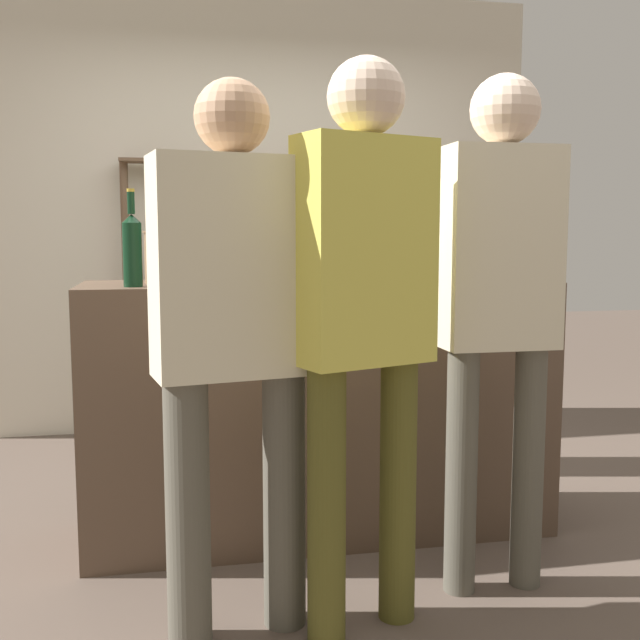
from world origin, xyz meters
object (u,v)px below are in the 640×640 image
(counter_bottle_4, at_px, (228,249))
(counter_bottle_3, at_px, (446,252))
(counter_bottle_5, at_px, (479,253))
(server_behind_counter, at_px, (309,282))
(counter_bottle_1, at_px, (488,250))
(counter_bottle_2, at_px, (132,248))
(ice_bucket, at_px, (168,257))
(customer_center, at_px, (365,299))
(cork_jar, at_px, (380,265))
(customer_left, at_px, (235,321))
(counter_bottle_0, at_px, (374,249))
(wine_glass, at_px, (409,254))
(customer_right, at_px, (500,286))

(counter_bottle_4, bearing_deg, counter_bottle_3, -9.55)
(counter_bottle_5, distance_m, server_behind_counter, 1.15)
(counter_bottle_1, bearing_deg, server_behind_counter, 134.88)
(counter_bottle_1, bearing_deg, counter_bottle_2, -168.54)
(counter_bottle_1, bearing_deg, ice_bucket, -175.47)
(counter_bottle_3, relative_size, customer_center, 0.18)
(cork_jar, relative_size, customer_left, 0.07)
(counter_bottle_0, xyz_separation_m, counter_bottle_4, (-0.60, 0.04, 0.00))
(counter_bottle_4, bearing_deg, counter_bottle_2, -152.35)
(counter_bottle_0, relative_size, counter_bottle_1, 1.02)
(counter_bottle_1, distance_m, customer_center, 1.30)
(wine_glass, bearing_deg, counter_bottle_1, 26.04)
(counter_bottle_1, distance_m, cork_jar, 0.53)
(ice_bucket, relative_size, cork_jar, 1.63)
(counter_bottle_2, height_order, counter_bottle_4, counter_bottle_2)
(counter_bottle_0, bearing_deg, server_behind_counter, 97.42)
(counter_bottle_0, distance_m, ice_bucket, 0.85)
(customer_center, relative_size, customer_left, 1.04)
(customer_right, xyz_separation_m, server_behind_counter, (-0.39, 1.50, -0.08))
(counter_bottle_0, relative_size, customer_left, 0.19)
(counter_bottle_5, height_order, cork_jar, counter_bottle_5)
(cork_jar, relative_size, customer_right, 0.07)
(counter_bottle_0, height_order, customer_center, customer_center)
(customer_right, bearing_deg, customer_left, 97.72)
(ice_bucket, bearing_deg, counter_bottle_2, -122.70)
(counter_bottle_0, distance_m, customer_right, 0.70)
(wine_glass, bearing_deg, counter_bottle_5, -17.48)
(counter_bottle_2, bearing_deg, customer_left, -62.02)
(counter_bottle_2, height_order, counter_bottle_3, counter_bottle_2)
(customer_right, bearing_deg, cork_jar, 15.98)
(counter_bottle_2, distance_m, counter_bottle_4, 0.42)
(counter_bottle_0, bearing_deg, counter_bottle_2, -171.23)
(ice_bucket, height_order, customer_left, customer_left)
(counter_bottle_0, xyz_separation_m, counter_bottle_5, (0.41, -0.14, -0.02))
(counter_bottle_1, bearing_deg, wine_glass, -153.96)
(counter_bottle_5, relative_size, customer_left, 0.18)
(counter_bottle_0, xyz_separation_m, counter_bottle_3, (0.28, -0.11, -0.01))
(counter_bottle_5, xyz_separation_m, cork_jar, (-0.35, 0.25, -0.06))
(counter_bottle_0, height_order, counter_bottle_5, counter_bottle_0)
(counter_bottle_2, bearing_deg, customer_right, -21.26)
(customer_left, bearing_deg, ice_bucket, 3.05)
(counter_bottle_0, distance_m, counter_bottle_5, 0.43)
(counter_bottle_0, distance_m, counter_bottle_2, 0.99)
(counter_bottle_0, height_order, wine_glass, counter_bottle_0)
(counter_bottle_5, height_order, server_behind_counter, server_behind_counter)
(counter_bottle_2, height_order, counter_bottle_5, counter_bottle_2)
(ice_bucket, xyz_separation_m, server_behind_counter, (0.73, 0.82, -0.16))
(counter_bottle_3, height_order, counter_bottle_5, counter_bottle_3)
(cork_jar, relative_size, customer_center, 0.07)
(server_behind_counter, bearing_deg, wine_glass, 5.55)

